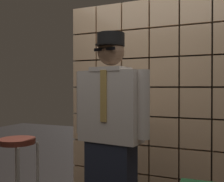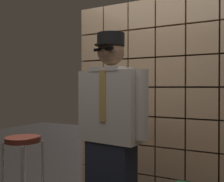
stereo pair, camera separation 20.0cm
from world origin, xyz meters
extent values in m
cube|color=#E0B78C|center=(-0.82, 1.30, 0.15)|extent=(0.31, 0.08, 0.31)
cube|color=#E0B78C|center=(-0.82, 1.30, 0.48)|extent=(0.31, 0.08, 0.31)
cube|color=#E0B78C|center=(-0.49, 1.30, 0.48)|extent=(0.31, 0.08, 0.31)
cube|color=#E0B78C|center=(-0.16, 1.30, 0.48)|extent=(0.31, 0.08, 0.31)
cube|color=#E0B78C|center=(0.16, 1.30, 0.48)|extent=(0.31, 0.08, 0.31)
cube|color=#E0B78C|center=(0.49, 1.30, 0.48)|extent=(0.31, 0.08, 0.31)
cube|color=#E0B78C|center=(-0.82, 1.30, 0.81)|extent=(0.31, 0.08, 0.31)
cube|color=#E0B78C|center=(-0.49, 1.30, 0.81)|extent=(0.31, 0.08, 0.31)
cube|color=#E0B78C|center=(-0.16, 1.30, 0.81)|extent=(0.31, 0.08, 0.31)
cube|color=#E0B78C|center=(0.16, 1.30, 0.81)|extent=(0.31, 0.08, 0.31)
cube|color=#E0B78C|center=(0.49, 1.30, 0.81)|extent=(0.31, 0.08, 0.31)
cube|color=#E0B78C|center=(-0.82, 1.30, 1.13)|extent=(0.31, 0.08, 0.31)
cube|color=#E0B78C|center=(-0.49, 1.30, 1.13)|extent=(0.31, 0.08, 0.31)
cube|color=#E0B78C|center=(-0.16, 1.30, 1.13)|extent=(0.31, 0.08, 0.31)
cube|color=#E0B78C|center=(0.16, 1.30, 1.13)|extent=(0.31, 0.08, 0.31)
cube|color=#E0B78C|center=(0.49, 1.30, 1.13)|extent=(0.31, 0.08, 0.31)
cube|color=#E0B78C|center=(-0.82, 1.30, 1.46)|extent=(0.31, 0.08, 0.31)
cube|color=#E0B78C|center=(-0.49, 1.30, 1.46)|extent=(0.31, 0.08, 0.31)
cube|color=#E0B78C|center=(-0.16, 1.30, 1.46)|extent=(0.31, 0.08, 0.31)
cube|color=#E0B78C|center=(0.16, 1.30, 1.46)|extent=(0.31, 0.08, 0.31)
cube|color=#E0B78C|center=(0.49, 1.30, 1.46)|extent=(0.31, 0.08, 0.31)
cube|color=#E0B78C|center=(-0.82, 1.30, 1.79)|extent=(0.31, 0.08, 0.31)
cube|color=#E0B78C|center=(-0.49, 1.30, 1.79)|extent=(0.31, 0.08, 0.31)
cube|color=#E0B78C|center=(-0.16, 1.30, 1.79)|extent=(0.31, 0.08, 0.31)
cube|color=#E0B78C|center=(0.16, 1.30, 1.79)|extent=(0.31, 0.08, 0.31)
cube|color=#E0B78C|center=(0.49, 1.30, 1.79)|extent=(0.31, 0.08, 0.31)
cube|color=#E0B78C|center=(-0.82, 1.30, 2.11)|extent=(0.31, 0.08, 0.31)
cube|color=#E0B78C|center=(-0.49, 1.30, 2.11)|extent=(0.31, 0.08, 0.31)
cube|color=#E0B78C|center=(-0.16, 1.30, 2.11)|extent=(0.31, 0.08, 0.31)
cube|color=#E0B78C|center=(0.16, 1.30, 2.11)|extent=(0.31, 0.08, 0.31)
cube|color=#E0B78C|center=(0.49, 1.30, 2.11)|extent=(0.31, 0.08, 0.31)
cube|color=#4C4438|center=(0.00, 1.35, 1.13)|extent=(1.98, 0.02, 2.31)
cube|color=silver|center=(-0.11, 0.45, 1.14)|extent=(0.55, 0.29, 0.59)
cube|color=tan|center=(-0.12, 0.33, 1.23)|extent=(0.06, 0.02, 0.42)
cube|color=silver|center=(-0.11, 0.45, 1.44)|extent=(0.31, 0.27, 0.04)
sphere|color=#846047|center=(-0.11, 0.45, 1.59)|extent=(0.23, 0.23, 0.23)
ellipsoid|color=black|center=(-0.11, 0.40, 1.55)|extent=(0.16, 0.10, 0.10)
cube|color=black|center=(-0.12, 0.34, 1.60)|extent=(0.19, 0.03, 0.02)
cylinder|color=black|center=(-0.12, 0.36, 1.64)|extent=(0.19, 0.19, 0.01)
cylinder|color=black|center=(-0.11, 0.45, 1.69)|extent=(0.23, 0.23, 0.11)
cylinder|color=silver|center=(0.18, 0.41, 1.16)|extent=(0.12, 0.12, 0.55)
cylinder|color=silver|center=(-0.40, 0.48, 1.16)|extent=(0.12, 0.12, 0.55)
cylinder|color=#592319|center=(-1.04, 0.35, 0.78)|extent=(0.34, 0.34, 0.05)
cylinder|color=#A59E93|center=(-1.17, 0.48, 0.38)|extent=(0.03, 0.03, 0.76)
cylinder|color=#A59E93|center=(-0.90, 0.48, 0.38)|extent=(0.03, 0.03, 0.76)
camera|label=1|loc=(0.78, -1.61, 1.29)|focal=42.81mm
camera|label=2|loc=(0.96, -1.52, 1.29)|focal=42.81mm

